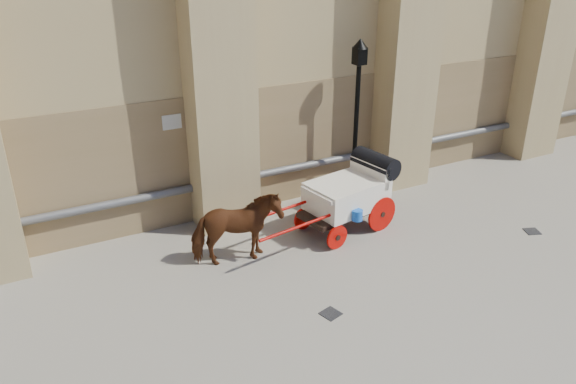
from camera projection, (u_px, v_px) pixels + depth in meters
ground at (345, 287)px, 10.80m from camera, size 90.00×90.00×0.00m
horse at (237, 230)px, 11.33m from camera, size 1.90×1.07×1.52m
carriage at (351, 192)px, 12.67m from camera, size 3.92×1.66×1.66m
street_lamp at (356, 117)px, 13.60m from camera, size 0.38×0.38×4.02m
drain_grate_near at (331, 314)px, 10.05m from camera, size 0.39×0.39×0.01m
drain_grate_far at (532, 231)px, 12.83m from camera, size 0.41×0.41×0.01m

